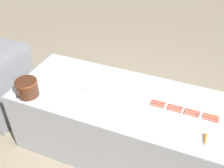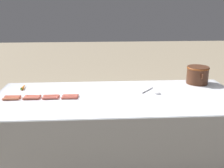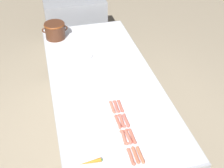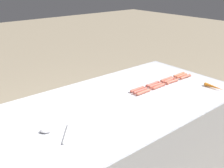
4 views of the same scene
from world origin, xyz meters
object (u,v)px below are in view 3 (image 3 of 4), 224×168
Objects in this scene: hot_dog_4 at (136,155)px; hot_dog_2 at (118,122)px; hot_dog_0 at (131,157)px; hot_dog_11 at (120,106)px; hot_dog_5 at (128,136)px; hot_dog_7 at (116,106)px; hot_dog_6 at (122,121)px; hot_dog_3 at (112,107)px; carrot at (90,162)px; bean_pot at (55,30)px; hot_dog_8 at (140,155)px; serving_spoon at (88,58)px; back_cabinet at (75,25)px; hot_dog_9 at (132,136)px; hot_dog_1 at (124,137)px; hot_dog_10 at (126,120)px.

hot_dog_2 is at bearing 95.51° from hot_dog_4.
hot_dog_0 is 0.04m from hot_dog_4.
hot_dog_11 is at bearing 82.21° from hot_dog_0.
hot_dog_5 is 0.37m from hot_dog_7.
hot_dog_5 and hot_dog_6 have the same top height.
hot_dog_3 is 1.00× the size of hot_dog_7.
hot_dog_3 is at bearing 60.47° from carrot.
hot_dog_5 is 1.85m from bean_pot.
hot_dog_3 is 0.57m from hot_dog_8.
hot_dog_0 is 0.20m from hot_dog_5.
bean_pot is at bearing 117.94° from serving_spoon.
hot_dog_11 is at bearing -88.26° from back_cabinet.
hot_dog_9 is at bearing -79.42° from hot_dog_3.
hot_dog_0 is at bearing -79.80° from bean_pot.
hot_dog_2 is at bearing -86.75° from serving_spoon.
hot_dog_8 is at bearing -70.14° from hot_dog_1.
hot_dog_0 is 1.00× the size of hot_dog_11.
hot_dog_5 is (0.04, 0.20, 0.00)m from hot_dog_0.
hot_dog_6 is 1.00× the size of hot_dog_7.
hot_dog_0 is at bearing -90.20° from hot_dog_3.
hot_dog_10 is at bearing 84.44° from hot_dog_4.
hot_dog_9 is at bearing 69.16° from hot_dog_0.
hot_dog_8 is at bearing -90.06° from hot_dog_10.
hot_dog_5 and hot_dog_8 have the same top height.
hot_dog_8 is 0.38m from carrot.
hot_dog_10 is at bearing -69.27° from hot_dog_3.
hot_dog_11 is at bearing -5.49° from hot_dog_7.
hot_dog_5 is 0.03m from hot_dog_9.
hot_dog_0 and hot_dog_9 have the same top height.
hot_dog_2 is at bearing 89.52° from hot_dog_0.
hot_dog_1 is 0.52× the size of bean_pot.
hot_dog_8 is at bearing -12.22° from hot_dog_4.
hot_dog_6 and hot_dog_10 have the same top height.
hot_dog_6 and hot_dog_11 have the same top height.
hot_dog_1 reaches higher than serving_spoon.
hot_dog_1 and hot_dog_4 have the same top height.
hot_dog_5 is at bearing -84.13° from hot_dog_3.
hot_dog_0 is (-0.00, -3.00, 0.37)m from back_cabinet.
hot_dog_2 is at bearing -100.80° from hot_dog_7.
hot_dog_5 reaches higher than serving_spoon.
hot_dog_1 and hot_dog_10 have the same top height.
hot_dog_7 is at bearing -89.16° from back_cabinet.
hot_dog_11 is at bearing 84.27° from hot_dog_5.
hot_dog_1 is 1.00× the size of hot_dog_11.
hot_dog_2 is 0.19m from hot_dog_7.
hot_dog_1 is at bearing -87.23° from serving_spoon.
carrot reaches higher than serving_spoon.
bean_pot reaches higher than serving_spoon.
hot_dog_1 is 0.19m from hot_dog_10.
hot_dog_2 is 0.37m from hot_dog_4.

